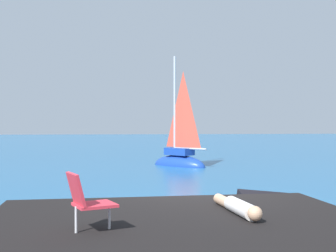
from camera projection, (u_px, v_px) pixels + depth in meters
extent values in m
plane|color=#236093|center=(195.00, 219.00, 9.76)|extent=(160.00, 160.00, 0.00)
cube|color=black|center=(182.00, 244.00, 6.52)|extent=(6.05, 5.00, 0.64)
cube|color=black|center=(271.00, 220.00, 9.68)|extent=(1.36, 1.68, 1.16)
cube|color=black|center=(188.00, 222.00, 9.47)|extent=(1.05, 1.21, 0.62)
ellipsoid|color=#193D99|center=(179.00, 166.00, 22.07)|extent=(2.90, 3.09, 1.09)
cube|color=#193D99|center=(179.00, 151.00, 22.07)|extent=(1.48, 1.54, 0.36)
cylinder|color=#B7B7BC|center=(175.00, 106.00, 22.26)|extent=(0.12, 0.12, 4.93)
cylinder|color=#B2B2B7|center=(190.00, 149.00, 21.61)|extent=(1.37, 1.55, 0.09)
pyramid|color=#DB4C38|center=(183.00, 109.00, 21.89)|extent=(1.09, 1.23, 3.75)
cylinder|color=white|center=(241.00, 208.00, 7.02)|extent=(0.33, 0.92, 0.24)
cylinder|color=tan|center=(225.00, 202.00, 7.75)|extent=(0.25, 0.71, 0.18)
sphere|color=tan|center=(255.00, 214.00, 6.48)|extent=(0.22, 0.22, 0.22)
cube|color=#E03342|center=(95.00, 205.00, 6.02)|extent=(0.66, 0.64, 0.04)
cube|color=#E03342|center=(76.00, 190.00, 5.90)|extent=(0.31, 0.50, 0.45)
cylinder|color=silver|center=(109.00, 216.00, 6.12)|extent=(0.04, 0.04, 0.35)
cylinder|color=silver|center=(76.00, 220.00, 5.90)|extent=(0.04, 0.04, 0.35)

